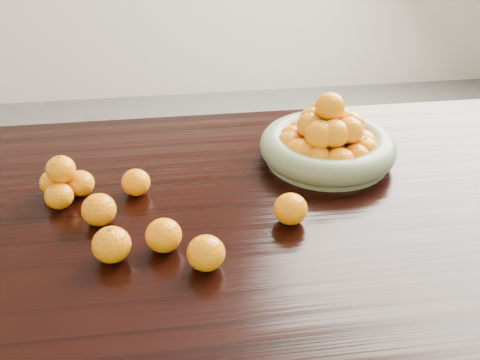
{
  "coord_description": "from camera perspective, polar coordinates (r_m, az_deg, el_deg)",
  "views": [
    {
      "loc": [
        -0.18,
        -0.99,
        1.43
      ],
      "look_at": [
        -0.04,
        -0.02,
        0.83
      ],
      "focal_mm": 40.0,
      "sensor_mm": 36.0,
      "label": 1
    }
  ],
  "objects": [
    {
      "name": "orange_pyramid",
      "position": [
        1.27,
        -18.31,
        -0.24
      ],
      "size": [
        0.13,
        0.12,
        0.11
      ],
      "rotation": [
        0.0,
        0.0,
        -0.19
      ],
      "color": "#FF9407",
      "rests_on": "dining_table"
    },
    {
      "name": "loose_orange_0",
      "position": [
        1.07,
        -13.55,
        -6.72
      ],
      "size": [
        0.08,
        0.08,
        0.07
      ],
      "primitive_type": "ellipsoid",
      "color": "#FF9407",
      "rests_on": "dining_table"
    },
    {
      "name": "loose_orange_1",
      "position": [
        1.07,
        -8.15,
        -5.86
      ],
      "size": [
        0.07,
        0.07,
        0.07
      ],
      "primitive_type": "ellipsoid",
      "color": "#FF9407",
      "rests_on": "dining_table"
    },
    {
      "name": "dining_table",
      "position": [
        1.27,
        1.89,
        -5.94
      ],
      "size": [
        2.0,
        1.0,
        0.75
      ],
      "color": "black",
      "rests_on": "ground"
    },
    {
      "name": "loose_orange_5",
      "position": [
        1.02,
        -3.65,
        -7.78
      ],
      "size": [
        0.07,
        0.07,
        0.07
      ],
      "primitive_type": "ellipsoid",
      "color": "#FF9407",
      "rests_on": "dining_table"
    },
    {
      "name": "fruit_bowl",
      "position": [
        1.38,
        9.3,
        4.0
      ],
      "size": [
        0.35,
        0.35,
        0.18
      ],
      "rotation": [
        0.0,
        0.0,
        0.34
      ],
      "color": "gray",
      "rests_on": "dining_table"
    },
    {
      "name": "loose_orange_3",
      "position": [
        1.17,
        -14.82,
        -3.08
      ],
      "size": [
        0.07,
        0.07,
        0.07
      ],
      "primitive_type": "ellipsoid",
      "color": "#FF9407",
      "rests_on": "dining_table"
    },
    {
      "name": "loose_orange_4",
      "position": [
        1.25,
        -11.05,
        -0.25
      ],
      "size": [
        0.07,
        0.07,
        0.06
      ],
      "primitive_type": "ellipsoid",
      "color": "#FF9407",
      "rests_on": "dining_table"
    },
    {
      "name": "loose_orange_2",
      "position": [
        1.14,
        5.42,
        -3.09
      ],
      "size": [
        0.07,
        0.07,
        0.07
      ],
      "primitive_type": "ellipsoid",
      "color": "#FF9407",
      "rests_on": "dining_table"
    }
  ]
}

